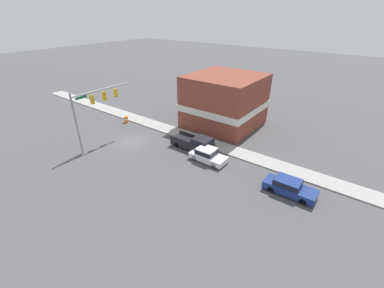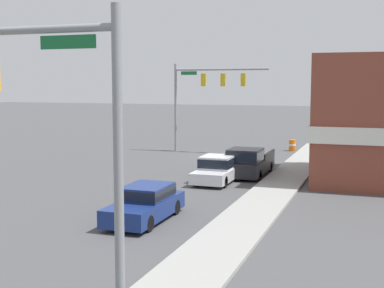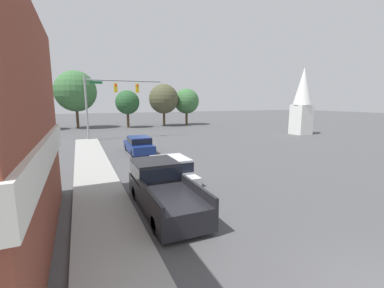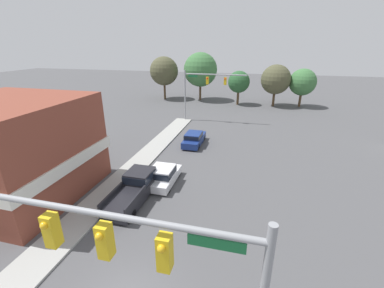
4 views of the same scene
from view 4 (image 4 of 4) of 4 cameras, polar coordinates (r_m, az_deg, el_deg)
The scene contains 12 objects.
sidewalk_curb at distance 16.93m, azimuth -33.58°, elevation -23.24°, with size 2.40×60.00×0.14m.
near_signal_assembly at distance 7.56m, azimuth -7.51°, elevation -25.60°, with size 8.13×0.49×7.44m.
far_signal_assembly at distance 38.24m, azimuth 2.54°, elevation 13.03°, with size 9.01×0.49×7.47m.
car_lead at distance 21.69m, azimuth -6.44°, elevation -6.87°, with size 1.95×4.26×1.55m.
car_second_ahead at distance 29.83m, azimuth 0.44°, elevation 1.28°, with size 1.87×4.75×1.49m.
pickup_truck_parked at distance 20.04m, azimuth -12.62°, elevation -9.49°, with size 1.99×5.52×1.85m.
corner_brick_building at distance 23.33m, azimuth -35.03°, elevation -1.18°, with size 10.10×9.95×7.37m.
backdrop_tree_left_far at distance 55.34m, azimuth -6.24°, elevation 15.81°, with size 5.82×5.82×8.70m.
backdrop_tree_left_mid at distance 53.93m, azimuth 1.89°, elevation 16.18°, with size 6.74×6.74×9.53m.
backdrop_tree_center at distance 50.56m, azimuth 10.37°, elevation 13.41°, with size 4.07×4.07×6.37m.
backdrop_tree_right_mid at distance 50.82m, azimuth 18.12°, elevation 13.46°, with size 5.34×5.34×7.61m.
backdrop_tree_right_far at distance 51.99m, azimuth 23.37°, elevation 12.49°, with size 4.79×4.79×6.93m.
Camera 4 is at (5.02, -7.22, 11.01)m, focal length 24.00 mm.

